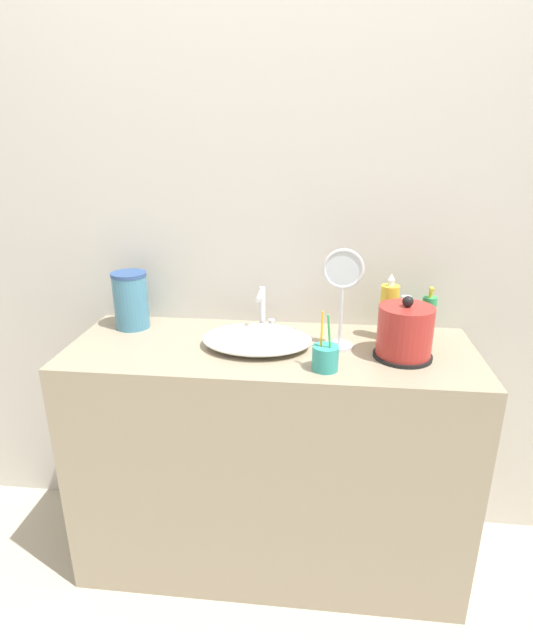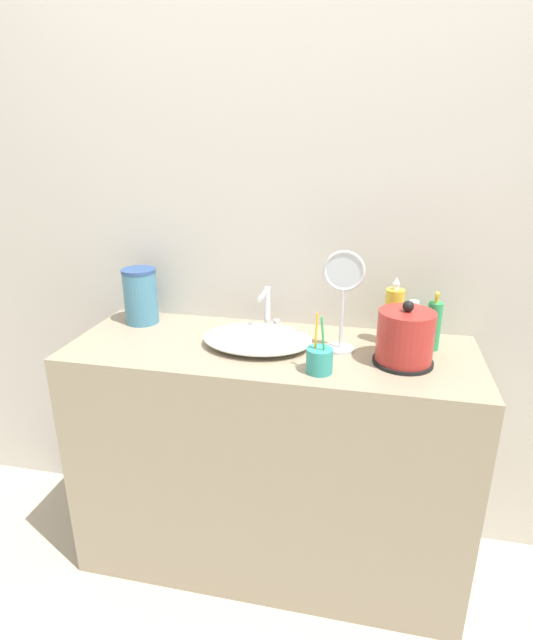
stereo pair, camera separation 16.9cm
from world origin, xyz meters
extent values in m
plane|color=#BCB29E|center=(0.00, 0.00, 0.00)|extent=(12.00, 12.00, 0.00)
cube|color=beige|center=(0.00, 0.53, 1.30)|extent=(6.00, 0.04, 2.60)
cube|color=gray|center=(0.00, 0.26, 0.45)|extent=(1.41, 0.51, 0.90)
ellipsoid|color=white|center=(-0.05, 0.26, 0.93)|extent=(0.38, 0.28, 0.05)
cylinder|color=silver|center=(-0.05, 0.43, 0.98)|extent=(0.02, 0.02, 0.17)
cylinder|color=silver|center=(-0.05, 0.36, 1.06)|extent=(0.02, 0.13, 0.02)
cylinder|color=silver|center=(-0.01, 0.43, 0.92)|extent=(0.02, 0.02, 0.04)
cylinder|color=black|center=(0.44, 0.22, 0.91)|extent=(0.19, 0.19, 0.01)
cylinder|color=#B22D28|center=(0.44, 0.22, 0.99)|extent=(0.18, 0.18, 0.18)
sphere|color=black|center=(0.44, 0.22, 1.09)|extent=(0.04, 0.04, 0.04)
cylinder|color=teal|center=(0.19, 0.10, 0.94)|extent=(0.08, 0.08, 0.08)
cylinder|color=yellow|center=(0.17, 0.10, 1.01)|extent=(0.01, 0.02, 0.16)
cylinder|color=green|center=(0.20, 0.09, 1.01)|extent=(0.02, 0.02, 0.16)
cylinder|color=#2D9956|center=(0.54, 0.36, 0.98)|extent=(0.05, 0.05, 0.17)
cylinder|color=gold|center=(0.54, 0.36, 1.08)|extent=(0.01, 0.01, 0.02)
cube|color=gold|center=(0.54, 0.35, 1.10)|extent=(0.01, 0.03, 0.01)
cylinder|color=gold|center=(0.41, 0.38, 1.00)|extent=(0.06, 0.06, 0.20)
cylinder|color=white|center=(0.41, 0.38, 1.11)|extent=(0.02, 0.02, 0.02)
cone|color=white|center=(0.41, 0.38, 1.13)|extent=(0.03, 0.03, 0.02)
cylinder|color=#2D9956|center=(0.48, 0.45, 0.96)|extent=(0.05, 0.05, 0.12)
cylinder|color=white|center=(0.48, 0.45, 1.03)|extent=(0.04, 0.04, 0.02)
cylinder|color=silver|center=(0.24, 0.29, 0.91)|extent=(0.09, 0.09, 0.01)
cylinder|color=silver|center=(0.24, 0.29, 1.01)|extent=(0.01, 0.01, 0.21)
torus|color=silver|center=(0.24, 0.29, 1.18)|extent=(0.14, 0.01, 0.14)
cylinder|color=silver|center=(0.24, 0.29, 1.18)|extent=(0.11, 0.00, 0.11)
cylinder|color=teal|center=(-0.54, 0.40, 1.00)|extent=(0.13, 0.13, 0.20)
cylinder|color=#2D4C84|center=(-0.54, 0.40, 1.11)|extent=(0.13, 0.13, 0.01)
camera|label=1|loc=(0.16, -1.32, 1.58)|focal=28.00mm
camera|label=2|loc=(0.32, -1.29, 1.58)|focal=28.00mm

